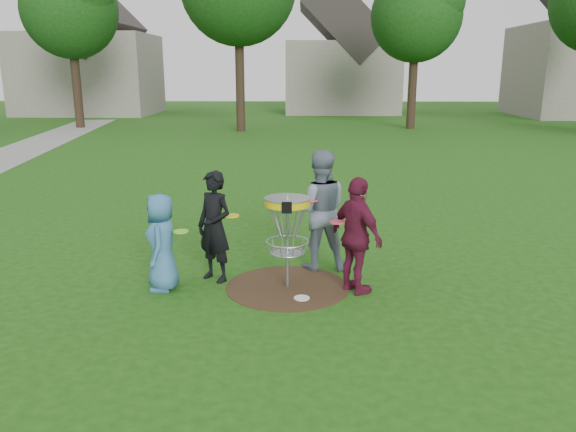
{
  "coord_description": "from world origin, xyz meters",
  "views": [
    {
      "loc": [
        0.21,
        -7.68,
        3.09
      ],
      "look_at": [
        0.0,
        0.3,
        1.0
      ],
      "focal_mm": 35.0,
      "sensor_mm": 36.0,
      "label": 1
    }
  ],
  "objects_px": {
    "player_black": "(214,227)",
    "player_maroon": "(357,236)",
    "player_grey": "(319,210)",
    "player_blue": "(162,242)",
    "disc_golf_basket": "(287,220)"
  },
  "relations": [
    {
      "from": "disc_golf_basket",
      "to": "player_maroon",
      "type": "bearing_deg",
      "value": -8.88
    },
    {
      "from": "player_blue",
      "to": "player_maroon",
      "type": "xyz_separation_m",
      "value": [
        2.77,
        -0.05,
        0.13
      ]
    },
    {
      "from": "player_blue",
      "to": "player_maroon",
      "type": "bearing_deg",
      "value": 84.69
    },
    {
      "from": "player_blue",
      "to": "player_grey",
      "type": "xyz_separation_m",
      "value": [
        2.27,
        0.98,
        0.24
      ]
    },
    {
      "from": "player_maroon",
      "to": "player_grey",
      "type": "bearing_deg",
      "value": -9.13
    },
    {
      "from": "player_grey",
      "to": "disc_golf_basket",
      "type": "height_order",
      "value": "player_grey"
    },
    {
      "from": "player_black",
      "to": "disc_golf_basket",
      "type": "xyz_separation_m",
      "value": [
        1.09,
        -0.29,
        0.19
      ]
    },
    {
      "from": "player_blue",
      "to": "player_maroon",
      "type": "relative_size",
      "value": 0.84
    },
    {
      "from": "player_maroon",
      "to": "disc_golf_basket",
      "type": "relative_size",
      "value": 1.21
    },
    {
      "from": "player_maroon",
      "to": "disc_golf_basket",
      "type": "distance_m",
      "value": 1.0
    },
    {
      "from": "player_blue",
      "to": "player_black",
      "type": "xyz_separation_m",
      "value": [
        0.7,
        0.39,
        0.13
      ]
    },
    {
      "from": "player_black",
      "to": "disc_golf_basket",
      "type": "distance_m",
      "value": 1.14
    },
    {
      "from": "player_black",
      "to": "player_grey",
      "type": "relative_size",
      "value": 0.88
    },
    {
      "from": "player_grey",
      "to": "player_maroon",
      "type": "distance_m",
      "value": 1.15
    },
    {
      "from": "player_black",
      "to": "player_maroon",
      "type": "bearing_deg",
      "value": 23.23
    }
  ]
}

